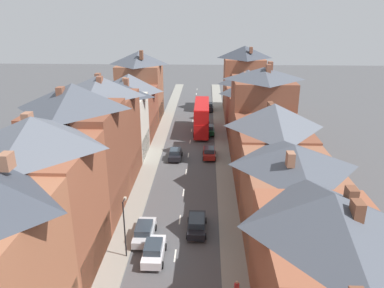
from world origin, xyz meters
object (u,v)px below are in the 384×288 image
double_decker_bus_lead (202,117)px  car_mid_black (209,153)px  car_parked_right_a (209,130)px  car_near_silver (144,231)px  street_lamp (125,224)px  car_parked_left_b (175,154)px  car_far_grey (197,224)px  car_mid_white (154,251)px  car_near_blue (209,107)px

double_decker_bus_lead → car_mid_black: size_ratio=2.72×
car_parked_right_a → double_decker_bus_lead: bearing=143.2°
car_near_silver → street_lamp: 3.83m
double_decker_bus_lead → car_mid_black: bearing=-83.7°
car_mid_black → car_parked_left_b: size_ratio=1.03×
car_parked_right_a → street_lamp: size_ratio=0.72×
car_parked_left_b → street_lamp: 22.89m
car_parked_left_b → car_far_grey: bearing=-78.9°
car_mid_black → street_lamp: 24.59m
car_mid_black → car_parked_right_a: bearing=90.0°
street_lamp → car_parked_left_b: bearing=83.8°
car_parked_right_a → car_mid_white: size_ratio=0.96×
street_lamp → car_near_blue: bearing=81.7°
double_decker_bus_lead → car_parked_left_b: double_decker_bus_lead is taller
car_near_silver → street_lamp: (-1.15, -2.71, 2.44)m
car_near_blue → car_mid_black: (0.00, -26.75, -0.03)m
car_mid_black → car_far_grey: bearing=-93.9°
car_near_blue → car_mid_white: size_ratio=1.02×
car_mid_black → street_lamp: (-7.35, -23.34, 2.43)m
double_decker_bus_lead → street_lamp: 35.73m
car_near_silver → car_parked_left_b: bearing=86.3°
car_parked_right_a → car_parked_left_b: (-4.90, -11.61, -0.02)m
car_near_blue → car_parked_right_a: 15.86m
car_parked_left_b → street_lamp: bearing=-96.2°
street_lamp → car_near_silver: bearing=67.0°
double_decker_bus_lead → street_lamp: street_lamp is taller
car_mid_black → car_far_grey: 19.18m
car_mid_black → street_lamp: size_ratio=0.72×
double_decker_bus_lead → car_parked_left_b: bearing=-105.9°
car_parked_right_a → car_mid_black: (0.00, -10.90, -0.01)m
car_parked_right_a → car_mid_white: 34.83m
car_parked_left_b → car_mid_white: size_ratio=0.94×
car_near_blue → car_parked_left_b: bearing=-100.1°
double_decker_bus_lead → car_far_grey: (0.01, -31.01, -2.02)m
car_near_silver → car_parked_left_b: 19.96m
car_parked_right_a → car_mid_white: (-4.90, -34.49, 0.01)m
car_mid_black → car_near_blue: bearing=90.0°
car_near_blue → car_mid_white: 50.58m
car_near_blue → car_near_silver: 47.78m
car_near_silver → car_mid_black: car_mid_black is taller
car_near_blue → car_far_grey: size_ratio=0.93×
car_near_silver → car_parked_right_a: (6.20, 31.53, 0.02)m
double_decker_bus_lead → car_parked_right_a: 2.58m
car_near_silver → car_far_grey: car_near_silver is taller
car_near_silver → car_parked_right_a: car_parked_right_a is taller
car_mid_white → car_mid_black: bearing=78.3°
car_mid_white → car_near_silver: bearing=113.7°
double_decker_bus_lead → car_near_blue: 15.06m
car_near_silver → street_lamp: street_lamp is taller
double_decker_bus_lead → street_lamp: size_ratio=1.96×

